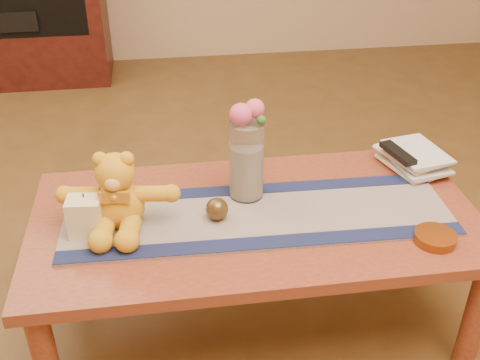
{
  "coord_description": "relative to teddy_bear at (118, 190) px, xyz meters",
  "views": [
    {
      "loc": [
        -0.26,
        -1.46,
        1.49
      ],
      "look_at": [
        -0.05,
        0.0,
        0.58
      ],
      "focal_mm": 43.2,
      "sensor_mm": 36.0,
      "label": 1
    }
  ],
  "objects": [
    {
      "name": "blue_flower_back",
      "position": [
        0.41,
        0.13,
        0.17
      ],
      "size": [
        0.04,
        0.04,
        0.04
      ],
      "primitive_type": "sphere",
      "color": "#5057AE",
      "rests_on": "glass_vase"
    },
    {
      "name": "pillar_candle",
      "position": [
        -0.1,
        -0.03,
        -0.06
      ],
      "size": [
        0.11,
        0.11,
        0.12
      ],
      "primitive_type": "cube",
      "rotation": [
        0.0,
        0.0,
        -0.09
      ],
      "color": "beige",
      "rests_on": "persian_runner"
    },
    {
      "name": "persian_runner",
      "position": [
        0.42,
        -0.02,
        -0.12
      ],
      "size": [
        1.21,
        0.38,
        0.01
      ],
      "primitive_type": "cube",
      "rotation": [
        0.0,
        0.0,
        -0.03
      ],
      "color": "#231C4E",
      "rests_on": "coffee_table_top"
    },
    {
      "name": "blue_flower_side",
      "position": [
        0.37,
        0.12,
        0.16
      ],
      "size": [
        0.04,
        0.04,
        0.04
      ],
      "primitive_type": "sphere",
      "color": "#5057AE",
      "rests_on": "glass_vase"
    },
    {
      "name": "book_bottom",
      "position": [
        0.93,
        0.17,
        -0.11
      ],
      "size": [
        0.22,
        0.26,
        0.02
      ],
      "primitive_type": "imported",
      "rotation": [
        0.0,
        0.0,
        0.29
      ],
      "color": "beige",
      "rests_on": "coffee_table_top"
    },
    {
      "name": "book_top",
      "position": [
        0.94,
        0.17,
        -0.06
      ],
      "size": [
        0.2,
        0.25,
        0.02
      ],
      "primitive_type": "imported",
      "rotation": [
        0.0,
        0.0,
        0.18
      ],
      "color": "beige",
      "rests_on": "book_upper"
    },
    {
      "name": "teddy_bear",
      "position": [
        0.0,
        0.0,
        0.0
      ],
      "size": [
        0.37,
        0.32,
        0.23
      ],
      "primitive_type": null,
      "rotation": [
        0.0,
        0.0,
        -0.12
      ],
      "color": "gold",
      "rests_on": "persian_runner"
    },
    {
      "name": "candle_wick",
      "position": [
        -0.1,
        -0.03,
        0.01
      ],
      "size": [
        0.0,
        0.0,
        0.01
      ],
      "primitive_type": "cylinder",
      "rotation": [
        0.0,
        0.0,
        -0.09
      ],
      "color": "black",
      "rests_on": "pillar_candle"
    },
    {
      "name": "glass_vase",
      "position": [
        0.4,
        0.1,
        0.01
      ],
      "size": [
        0.11,
        0.11,
        0.26
      ],
      "primitive_type": "cylinder",
      "color": "silver",
      "rests_on": "persian_runner"
    },
    {
      "name": "stereo_lower",
      "position": [
        -0.79,
        2.34,
        -0.11
      ],
      "size": [
        0.42,
        0.28,
        0.12
      ],
      "primitive_type": "cube",
      "color": "black",
      "rests_on": "media_cabinet"
    },
    {
      "name": "floor",
      "position": [
        0.41,
        -0.01,
        -0.57
      ],
      "size": [
        5.5,
        5.5,
        0.0
      ],
      "primitive_type": "plane",
      "color": "#513617",
      "rests_on": "ground"
    },
    {
      "name": "tv_remote",
      "position": [
        0.94,
        0.16,
        -0.04
      ],
      "size": [
        0.08,
        0.17,
        0.02
      ],
      "primitive_type": "cube",
      "rotation": [
        0.0,
        0.0,
        0.23
      ],
      "color": "black",
      "rests_on": "book_top"
    },
    {
      "name": "amber_dish",
      "position": [
        0.91,
        -0.22,
        -0.11
      ],
      "size": [
        0.15,
        0.15,
        0.03
      ],
      "primitive_type": "cylinder",
      "rotation": [
        0.0,
        0.0,
        0.25
      ],
      "color": "#BF5914",
      "rests_on": "coffee_table_top"
    },
    {
      "name": "runner_border_near",
      "position": [
        0.42,
        -0.16,
        -0.11
      ],
      "size": [
        1.2,
        0.09,
        0.0
      ],
      "primitive_type": "cube",
      "rotation": [
        0.0,
        0.0,
        -0.03
      ],
      "color": "#161D42",
      "rests_on": "persian_runner"
    },
    {
      "name": "book_upper",
      "position": [
        0.93,
        0.18,
        -0.07
      ],
      "size": [
        0.23,
        0.27,
        0.02
      ],
      "primitive_type": "imported",
      "rotation": [
        0.0,
        0.0,
        0.34
      ],
      "color": "beige",
      "rests_on": "book_lower"
    },
    {
      "name": "leaf_sprig",
      "position": [
        0.44,
        0.08,
        0.16
      ],
      "size": [
        0.03,
        0.03,
        0.03
      ],
      "primitive_type": "sphere",
      "color": "#33662D",
      "rests_on": "glass_vase"
    },
    {
      "name": "runner_border_far",
      "position": [
        0.42,
        0.13,
        -0.11
      ],
      "size": [
        1.2,
        0.09,
        0.0
      ],
      "primitive_type": "cube",
      "rotation": [
        0.0,
        0.0,
        -0.03
      ],
      "color": "#161D42",
      "rests_on": "persian_runner"
    },
    {
      "name": "table_leg_br",
      "position": [
        1.05,
        0.28,
        -0.37
      ],
      "size": [
        0.07,
        0.07,
        0.41
      ],
      "primitive_type": "cylinder",
      "color": "maroon",
      "rests_on": "floor"
    },
    {
      "name": "bronze_ball",
      "position": [
        0.29,
        -0.02,
        -0.08
      ],
      "size": [
        0.09,
        0.09,
        0.07
      ],
      "primitive_type": "sphere",
      "rotation": [
        0.0,
        0.0,
        0.26
      ],
      "color": "#523D1B",
      "rests_on": "persian_runner"
    },
    {
      "name": "table_leg_bl",
      "position": [
        -0.23,
        0.28,
        -0.37
      ],
      "size": [
        0.07,
        0.07,
        0.41
      ],
      "primitive_type": "cylinder",
      "color": "maroon",
      "rests_on": "floor"
    },
    {
      "name": "table_leg_fr",
      "position": [
        1.05,
        -0.3,
        -0.37
      ],
      "size": [
        0.07,
        0.07,
        0.41
      ],
      "primitive_type": "cylinder",
      "color": "maroon",
      "rests_on": "floor"
    },
    {
      "name": "book_lower",
      "position": [
        0.94,
        0.17,
        -0.09
      ],
      "size": [
        0.19,
        0.25,
        0.02
      ],
      "primitive_type": "imported",
      "rotation": [
        0.0,
        0.0,
        0.15
      ],
      "color": "beige",
      "rests_on": "book_bottom"
    },
    {
      "name": "rose_right",
      "position": [
        0.42,
        0.1,
        0.19
      ],
      "size": [
        0.06,
        0.06,
        0.06
      ],
      "primitive_type": "sphere",
      "color": "#DC4D6F",
      "rests_on": "glass_vase"
    },
    {
      "name": "coffee_table_top",
      "position": [
        0.41,
        -0.01,
        -0.14
      ],
      "size": [
        1.4,
        0.7,
        0.04
      ],
      "primitive_type": "cube",
      "color": "maroon",
      "rests_on": "floor"
    },
    {
      "name": "potpourri_fill",
      "position": [
        0.4,
        0.1,
        -0.02
      ],
      "size": [
        0.09,
        0.09,
        0.18
      ],
      "primitive_type": "cylinder",
      "color": "beige",
      "rests_on": "glass_vase"
    },
    {
      "name": "rose_left",
      "position": [
        0.38,
        0.09,
        0.18
      ],
      "size": [
        0.07,
        0.07,
        0.07
      ],
      "primitive_type": "sphere",
      "color": "#DC4D6F",
      "rests_on": "glass_vase"
    }
  ]
}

